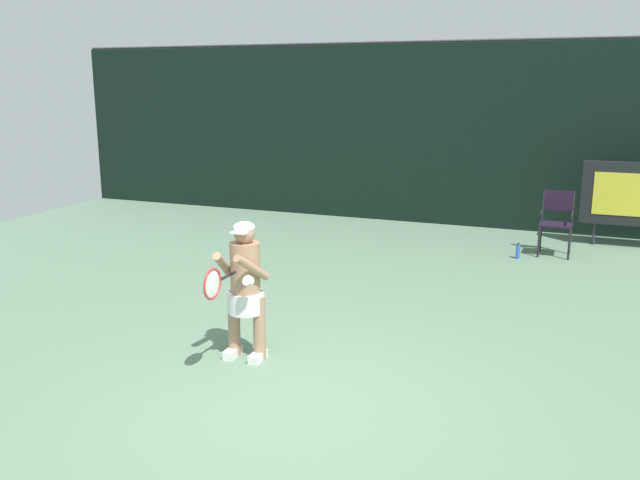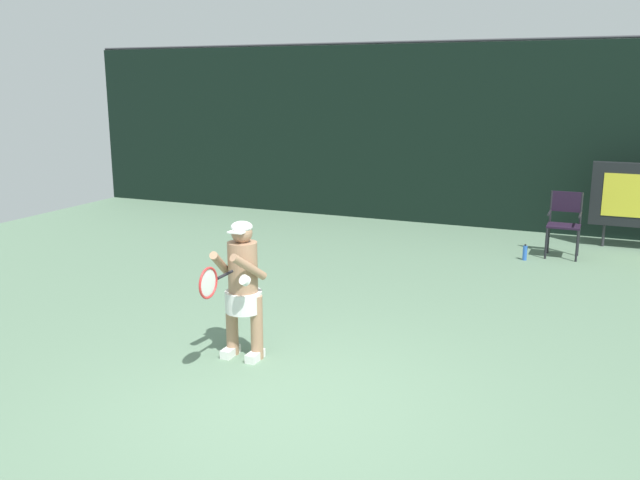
# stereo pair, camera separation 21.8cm
# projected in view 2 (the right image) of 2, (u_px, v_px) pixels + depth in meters

# --- Properties ---
(ground) EXTENTS (18.00, 22.00, 0.03)m
(ground) POSITION_uv_depth(u_px,v_px,m) (277.00, 414.00, 6.01)
(ground) COLOR slate
(backdrop_screen) EXTENTS (18.00, 0.12, 3.66)m
(backdrop_screen) POSITION_uv_depth(u_px,v_px,m) (475.00, 136.00, 13.36)
(backdrop_screen) COLOR black
(backdrop_screen) RESTS_ON ground
(umpire_chair) EXTENTS (0.52, 0.44, 1.08)m
(umpire_chair) POSITION_uv_depth(u_px,v_px,m) (564.00, 220.00, 11.24)
(umpire_chair) COLOR black
(umpire_chair) RESTS_ON ground
(water_bottle) EXTENTS (0.07, 0.07, 0.27)m
(water_bottle) POSITION_uv_depth(u_px,v_px,m) (525.00, 253.00, 11.12)
(water_bottle) COLOR blue
(water_bottle) RESTS_ON ground
(tennis_player) EXTENTS (0.53, 0.60, 1.47)m
(tennis_player) POSITION_uv_depth(u_px,v_px,m) (243.00, 284.00, 7.06)
(tennis_player) COLOR white
(tennis_player) RESTS_ON ground
(tennis_racket) EXTENTS (0.03, 0.60, 0.31)m
(tennis_racket) POSITION_uv_depth(u_px,v_px,m) (210.00, 282.00, 6.49)
(tennis_racket) COLOR black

